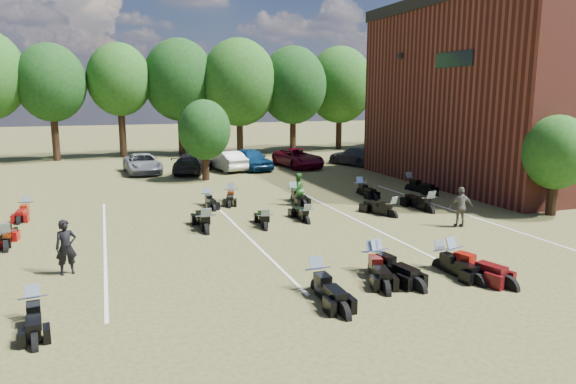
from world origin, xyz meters
name	(u,v)px	position (x,y,z in m)	size (l,w,h in m)	color
ground	(345,244)	(0.00, 0.00, 0.00)	(160.00, 160.00, 0.00)	brown
car_2	(142,164)	(-5.48, 19.69, 0.65)	(2.17, 4.71, 1.31)	gray
car_3	(192,163)	(-2.30, 18.59, 0.66)	(1.86, 4.58, 1.33)	black
car_4	(251,159)	(1.84, 18.84, 0.75)	(1.78, 4.42, 1.51)	navy
car_5	(227,161)	(0.14, 19.04, 0.69)	(1.46, 4.19, 1.38)	beige
car_6	(298,158)	(5.43, 18.92, 0.69)	(2.29, 4.96, 1.38)	#570417
car_7	(356,156)	(9.90, 18.53, 0.68)	(1.91, 4.70, 1.36)	#3D3D43
person_black	(66,247)	(-9.04, -0.06, 0.82)	(0.60, 0.39, 1.63)	black
person_green	(298,189)	(0.74, 6.65, 0.77)	(0.75, 0.59, 1.55)	#2E6F29
person_grey	(461,207)	(5.38, 0.61, 0.81)	(0.95, 0.40, 1.62)	#58544B
motorcycle_1	(35,320)	(-9.58, -3.20, 0.00)	(0.65, 2.05, 1.15)	black
motorcycle_2	(317,291)	(-2.65, -3.79, 0.00)	(0.75, 2.34, 1.31)	black
motorcycle_3	(378,271)	(-0.34, -2.95, 0.00)	(0.76, 2.39, 1.33)	black
motorcycle_4	(440,268)	(1.59, -3.34, 0.00)	(0.68, 2.14, 1.19)	black
motorcycle_5	(372,272)	(-0.51, -2.94, 0.00)	(0.73, 2.29, 1.28)	black
motorcycle_6	(453,270)	(1.82, -3.64, 0.00)	(0.79, 2.49, 1.39)	#460A0C
motorcycle_8	(6,250)	(-11.15, 3.17, 0.00)	(0.77, 2.42, 1.35)	black
motorcycle_9	(206,233)	(-4.34, 3.10, 0.00)	(0.79, 2.47, 1.38)	black
motorcycle_10	(307,223)	(-0.15, 3.25, 0.00)	(0.64, 2.02, 1.12)	black
motorcycle_11	(265,229)	(-2.06, 2.84, 0.00)	(0.66, 2.08, 1.16)	black
motorcycle_12	(392,217)	(3.69, 2.98, 0.00)	(0.72, 2.27, 1.27)	black
motorcycle_13	(429,212)	(5.75, 3.21, 0.00)	(0.79, 2.48, 1.38)	black
motorcycle_15	(27,215)	(-11.18, 8.66, 0.00)	(0.67, 2.11, 1.18)	maroon
motorcycle_16	(207,204)	(-3.30, 8.26, 0.00)	(0.64, 2.00, 1.11)	black
motorcycle_17	(231,201)	(-2.01, 8.75, 0.00)	(0.68, 2.13, 1.19)	black
motorcycle_18	(294,200)	(0.97, 7.84, 0.00)	(0.72, 2.27, 1.26)	black
motorcycle_19	(360,194)	(4.88, 8.16, 0.00)	(0.72, 2.25, 1.25)	black
motorcycle_20	(410,190)	(8.00, 8.23, 0.00)	(0.79, 2.47, 1.38)	black
tree_line	(185,82)	(-1.00, 29.00, 6.31)	(56.00, 6.00, 9.79)	black
young_tree_near_building	(556,152)	(10.50, 1.00, 2.75)	(2.80, 2.80, 4.16)	black
young_tree_midfield	(204,130)	(-2.00, 15.50, 3.09)	(3.20, 3.20, 4.70)	black
parking_lines	(241,230)	(-3.00, 3.00, 0.01)	(20.10, 14.00, 0.01)	silver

